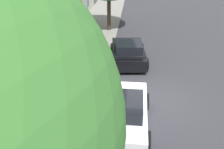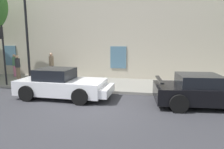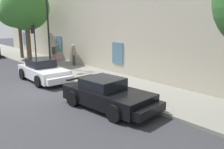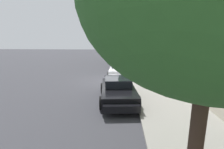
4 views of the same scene
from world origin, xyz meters
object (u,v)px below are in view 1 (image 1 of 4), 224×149
street_lamp (49,51)px  sportscar_red_lead (124,110)px  sportscar_yellow_flank (128,51)px  traffic_light (57,148)px

street_lamp → sportscar_red_lead: bearing=-27.1°
sportscar_yellow_flank → sportscar_red_lead: bearing=-179.7°
traffic_light → street_lamp: size_ratio=0.56×
sportscar_yellow_flank → traffic_light: bearing=173.4°
traffic_light → sportscar_yellow_flank: bearing=-6.6°
sportscar_red_lead → sportscar_yellow_flank: bearing=0.3°
sportscar_red_lead → traffic_light: (-4.33, 1.30, 1.89)m
traffic_light → street_lamp: street_lamp is taller
sportscar_red_lead → sportscar_yellow_flank: 6.54m
sportscar_red_lead → street_lamp: bearing=152.9°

